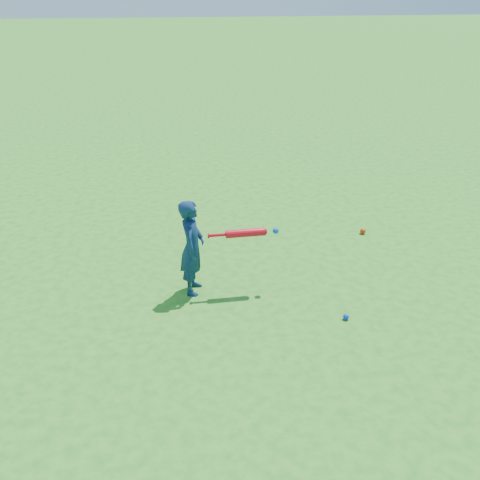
# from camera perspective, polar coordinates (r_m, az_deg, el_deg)

# --- Properties ---
(ground) EXTENTS (80.00, 80.00, 0.00)m
(ground) POSITION_cam_1_polar(r_m,az_deg,el_deg) (6.26, -8.90, -2.89)
(ground) COLOR #24751B
(ground) RESTS_ON ground
(child) EXTENTS (0.32, 0.42, 1.03)m
(child) POSITION_cam_1_polar(r_m,az_deg,el_deg) (5.52, -5.13, -0.80)
(child) COLOR #10264C
(child) RESTS_ON ground
(ground_ball_red) EXTENTS (0.07, 0.07, 0.07)m
(ground_ball_red) POSITION_cam_1_polar(r_m,az_deg,el_deg) (7.14, 12.96, 0.92)
(ground_ball_red) COLOR red
(ground_ball_red) RESTS_ON ground
(ground_ball_blue) EXTENTS (0.06, 0.06, 0.06)m
(ground_ball_blue) POSITION_cam_1_polar(r_m,az_deg,el_deg) (5.39, 11.24, -8.04)
(ground_ball_blue) COLOR #0C2CD7
(ground_ball_blue) RESTS_ON ground
(bat_swing) EXTENTS (0.74, 0.10, 0.08)m
(bat_swing) POSITION_cam_1_polar(r_m,az_deg,el_deg) (5.47, 0.84, 0.77)
(bat_swing) COLOR red
(bat_swing) RESTS_ON ground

